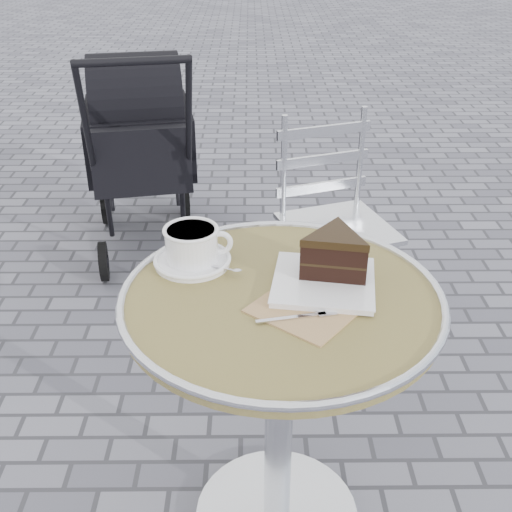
{
  "coord_description": "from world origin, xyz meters",
  "views": [
    {
      "loc": [
        -0.07,
        -1.18,
        1.5
      ],
      "look_at": [
        -0.06,
        0.09,
        0.78
      ],
      "focal_mm": 45.0,
      "sensor_mm": 36.0,
      "label": 1
    }
  ],
  "objects_px": {
    "bistro_chair": "(329,198)",
    "cappuccino_set": "(193,248)",
    "baby_stroller": "(141,152)",
    "cafe_table": "(280,355)",
    "cake_plate_set": "(332,261)"
  },
  "relations": [
    {
      "from": "bistro_chair",
      "to": "baby_stroller",
      "type": "xyz_separation_m",
      "value": [
        -0.8,
        0.65,
        -0.05
      ]
    },
    {
      "from": "cappuccino_set",
      "to": "baby_stroller",
      "type": "xyz_separation_m",
      "value": [
        -0.37,
        1.52,
        -0.32
      ]
    },
    {
      "from": "baby_stroller",
      "to": "cafe_table",
      "type": "bearing_deg",
      "value": -80.94
    },
    {
      "from": "bistro_chair",
      "to": "cappuccino_set",
      "type": "bearing_deg",
      "value": -135.32
    },
    {
      "from": "cappuccino_set",
      "to": "cake_plate_set",
      "type": "bearing_deg",
      "value": -21.27
    },
    {
      "from": "cake_plate_set",
      "to": "baby_stroller",
      "type": "xyz_separation_m",
      "value": [
        -0.69,
        1.6,
        -0.33
      ]
    },
    {
      "from": "cafe_table",
      "to": "bistro_chair",
      "type": "height_order",
      "value": "bistro_chair"
    },
    {
      "from": "cake_plate_set",
      "to": "bistro_chair",
      "type": "distance_m",
      "value": 1.0
    },
    {
      "from": "cafe_table",
      "to": "bistro_chair",
      "type": "bearing_deg",
      "value": 77.4
    },
    {
      "from": "cafe_table",
      "to": "baby_stroller",
      "type": "xyz_separation_m",
      "value": [
        -0.58,
        1.66,
        -0.11
      ]
    },
    {
      "from": "cake_plate_set",
      "to": "bistro_chair",
      "type": "bearing_deg",
      "value": 91.85
    },
    {
      "from": "cappuccino_set",
      "to": "baby_stroller",
      "type": "distance_m",
      "value": 1.59
    },
    {
      "from": "cappuccino_set",
      "to": "cake_plate_set",
      "type": "relative_size",
      "value": 0.54
    },
    {
      "from": "cafe_table",
      "to": "bistro_chair",
      "type": "relative_size",
      "value": 0.9
    },
    {
      "from": "cappuccino_set",
      "to": "bistro_chair",
      "type": "distance_m",
      "value": 1.0
    }
  ]
}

